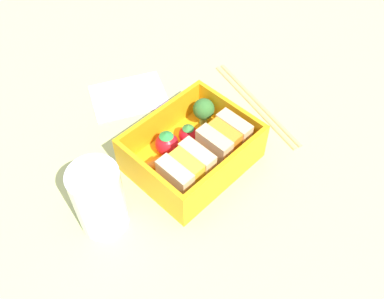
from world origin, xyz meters
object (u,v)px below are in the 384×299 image
at_px(sandwich_left, 224,141).
at_px(carrot_stick_far_left, 152,165).
at_px(sandwich_center_left, 186,171).
at_px(strawberry_left, 188,134).
at_px(broccoli_floret, 204,110).
at_px(drinking_glass, 99,199).
at_px(strawberry_far_left, 167,143).
at_px(chopstick_pair, 256,103).
at_px(folded_napkin, 129,96).

bearing_deg(sandwich_left, carrot_stick_far_left, -29.72).
height_order(sandwich_center_left, strawberry_left, sandwich_center_left).
relative_size(strawberry_left, carrot_stick_far_left, 0.68).
relative_size(broccoli_floret, drinking_glass, 0.45).
relative_size(strawberry_left, strawberry_far_left, 0.87).
relative_size(strawberry_far_left, chopstick_pair, 0.19).
height_order(sandwich_center_left, chopstick_pair, sandwich_center_left).
bearing_deg(chopstick_pair, folded_napkin, -50.46).
xyz_separation_m(strawberry_left, strawberry_far_left, (0.03, -0.01, 0.00)).
bearing_deg(drinking_glass, folded_napkin, -137.55).
xyz_separation_m(sandwich_left, carrot_stick_far_left, (0.08, -0.05, -0.02)).
bearing_deg(drinking_glass, strawberry_far_left, -171.73).
bearing_deg(folded_napkin, sandwich_center_left, 72.91).
height_order(sandwich_center_left, carrot_stick_far_left, sandwich_center_left).
height_order(strawberry_far_left, folded_napkin, strawberry_far_left).
height_order(broccoli_floret, strawberry_far_left, broccoli_floret).
relative_size(sandwich_center_left, broccoli_floret, 1.33).
xyz_separation_m(sandwich_center_left, folded_napkin, (-0.06, -0.18, -0.03)).
bearing_deg(carrot_stick_far_left, folded_napkin, -117.88).
distance_m(chopstick_pair, folded_napkin, 0.20).
distance_m(strawberry_left, drinking_glass, 0.16).
height_order(sandwich_left, drinking_glass, drinking_glass).
bearing_deg(strawberry_left, sandwich_center_left, 43.00).
distance_m(strawberry_far_left, folded_napkin, 0.14).
distance_m(sandwich_center_left, folded_napkin, 0.20).
bearing_deg(carrot_stick_far_left, broccoli_floret, -175.88).
relative_size(sandwich_left, broccoli_floret, 1.33).
height_order(broccoli_floret, strawberry_left, broccoli_floret).
bearing_deg(sandwich_left, sandwich_center_left, 0.00).
distance_m(strawberry_left, carrot_stick_far_left, 0.07).
xyz_separation_m(sandwich_left, strawberry_left, (0.02, -0.05, -0.01)).
height_order(sandwich_left, strawberry_far_left, sandwich_left).
relative_size(strawberry_far_left, drinking_glass, 0.39).
relative_size(chopstick_pair, folded_napkin, 1.77).
bearing_deg(strawberry_left, carrot_stick_far_left, -1.29).
bearing_deg(chopstick_pair, sandwich_left, 16.01).
relative_size(strawberry_far_left, folded_napkin, 0.33).
bearing_deg(strawberry_left, folded_napkin, -92.67).
relative_size(broccoli_floret, carrot_stick_far_left, 0.90).
height_order(sandwich_center_left, broccoli_floret, sandwich_center_left).
bearing_deg(chopstick_pair, strawberry_far_left, -7.66).
bearing_deg(broccoli_floret, carrot_stick_far_left, 4.12).
distance_m(carrot_stick_far_left, folded_napkin, 0.15).
xyz_separation_m(strawberry_left, folded_napkin, (-0.01, -0.14, -0.02)).
bearing_deg(sandwich_left, broccoli_floret, -110.17).
xyz_separation_m(carrot_stick_far_left, folded_napkin, (-0.07, -0.14, -0.02)).
bearing_deg(drinking_glass, carrot_stick_far_left, -172.59).
distance_m(chopstick_pair, drinking_glass, 0.29).
bearing_deg(broccoli_floret, strawberry_far_left, 1.14).
bearing_deg(carrot_stick_far_left, chopstick_pair, 175.36).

